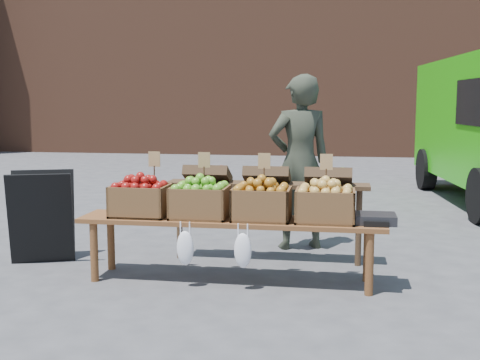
% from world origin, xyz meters
% --- Properties ---
extents(ground, '(80.00, 80.00, 0.00)m').
position_xyz_m(ground, '(0.00, 0.00, 0.00)').
color(ground, '#464649').
extents(vendor, '(0.81, 0.67, 1.89)m').
position_xyz_m(vendor, '(0.62, 1.56, 0.94)').
color(vendor, '#2E3326').
rests_on(vendor, ground).
extents(chalkboard_sign, '(0.69, 0.53, 0.93)m').
position_xyz_m(chalkboard_sign, '(-1.86, 0.55, 0.46)').
color(chalkboard_sign, black).
rests_on(chalkboard_sign, ground).
extents(back_table, '(2.10, 0.44, 1.04)m').
position_xyz_m(back_table, '(0.35, 0.93, 0.52)').
color(back_table, '#3F2C1B').
rests_on(back_table, ground).
extents(display_bench, '(2.70, 0.56, 0.57)m').
position_xyz_m(display_bench, '(0.11, 0.21, 0.28)').
color(display_bench, brown).
rests_on(display_bench, ground).
extents(crate_golden_apples, '(0.50, 0.40, 0.28)m').
position_xyz_m(crate_golden_apples, '(-0.71, 0.21, 0.71)').
color(crate_golden_apples, maroon).
rests_on(crate_golden_apples, display_bench).
extents(crate_russet_pears, '(0.50, 0.40, 0.28)m').
position_xyz_m(crate_russet_pears, '(-0.16, 0.21, 0.71)').
color(crate_russet_pears, '#3F800E').
rests_on(crate_russet_pears, display_bench).
extents(crate_red_apples, '(0.50, 0.40, 0.28)m').
position_xyz_m(crate_red_apples, '(0.39, 0.21, 0.71)').
color(crate_red_apples, '#AF701E').
rests_on(crate_red_apples, display_bench).
extents(crate_green_apples, '(0.50, 0.40, 0.28)m').
position_xyz_m(crate_green_apples, '(0.94, 0.21, 0.71)').
color(crate_green_apples, gold).
rests_on(crate_green_apples, display_bench).
extents(weighing_scale, '(0.34, 0.30, 0.08)m').
position_xyz_m(weighing_scale, '(1.36, 0.21, 0.61)').
color(weighing_scale, black).
rests_on(weighing_scale, display_bench).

